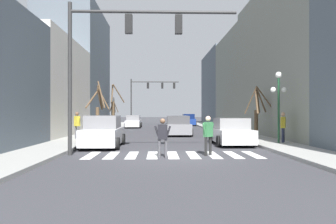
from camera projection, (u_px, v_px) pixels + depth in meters
The scene contains 23 objects.
ground_plane at pixel (174, 157), 13.77m from camera, with size 240.00×240.00×0.00m, color #38383D.
sidewalk_left at pixel (29, 156), 13.59m from camera, with size 2.45×90.00×0.15m.
sidewalk_right at pixel (314, 155), 13.96m from camera, with size 2.45×90.00×0.15m.
building_row_left at pixel (50, 75), 28.89m from camera, with size 6.00×37.10×13.63m.
building_row_right at pixel (265, 74), 33.42m from camera, with size 6.00×51.55×12.50m.
crosswalk_stripes at pixel (173, 155), 14.52m from camera, with size 7.65×2.60×0.01m.
traffic_signal_near at pixel (118, 44), 14.51m from camera, with size 7.49×0.28×6.77m.
traffic_signal_far at pixel (149, 91), 47.36m from camera, with size 7.01×0.28×6.73m.
street_lamp_right_corner at pixel (279, 92), 18.73m from camera, with size 0.95×0.36×4.07m.
car_parked_left_far at pixel (178, 126), 26.94m from camera, with size 2.18×4.57×1.62m.
car_driving_toward_lane at pixel (103, 132), 17.80m from camera, with size 2.07×4.38×1.72m.
car_at_intersection at pixel (188, 120), 46.89m from camera, with size 1.96×4.39×1.67m.
car_parked_right_far at pixel (179, 123), 37.88m from camera, with size 2.15×4.26×1.53m.
car_parked_right_mid at pixel (231, 132), 19.07m from camera, with size 2.13×4.26×1.56m.
car_parked_left_near at pixel (133, 122), 40.36m from camera, with size 1.96×4.65×1.56m.
pedestrian_waiting_at_curb at pixel (208, 132), 14.35m from camera, with size 0.62×0.56×1.74m.
pedestrian_near_right_corner at pixel (283, 124), 19.03m from camera, with size 0.47×0.69×1.76m.
pedestrian_on_left_sidewalk at pixel (163, 135), 13.54m from camera, with size 0.71×0.26×1.64m.
pedestrian_on_right_sidewalk at pixel (77, 123), 21.63m from camera, with size 0.59×0.61×1.77m.
street_tree_left_far at pixel (98, 109), 27.03m from camera, with size 1.95×2.88×4.35m.
street_tree_left_mid at pixel (257, 112), 23.20m from camera, with size 2.01×2.59×3.65m.
street_tree_left_near at pixel (113, 108), 41.37m from camera, with size 1.89×3.49×5.35m.
street_tree_right_far at pixel (114, 114), 42.16m from camera, with size 1.26×1.93×3.70m.
Camera 1 is at (-0.65, -13.76, 1.89)m, focal length 35.00 mm.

